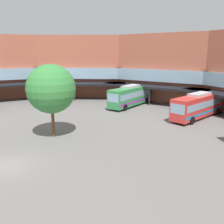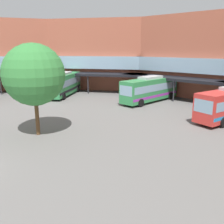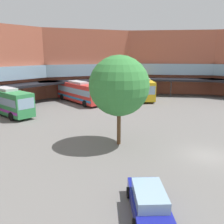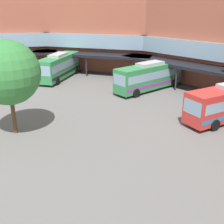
{
  "view_description": "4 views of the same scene",
  "coord_description": "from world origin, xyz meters",
  "views": [
    {
      "loc": [
        20.4,
        -6.84,
        9.55
      ],
      "look_at": [
        0.83,
        11.37,
        3.04
      ],
      "focal_mm": 39.43,
      "sensor_mm": 36.0,
      "label": 1
    },
    {
      "loc": [
        18.21,
        -0.06,
        7.91
      ],
      "look_at": [
        1.36,
        11.32,
        2.69
      ],
      "focal_mm": 40.36,
      "sensor_mm": 36.0,
      "label": 2
    },
    {
      "loc": [
        -18.05,
        -10.57,
        8.43
      ],
      "look_at": [
        -2.83,
        9.51,
        2.42
      ],
      "focal_mm": 39.45,
      "sensor_mm": 36.0,
      "label": 3
    },
    {
      "loc": [
        20.15,
        3.38,
        10.96
      ],
      "look_at": [
        0.39,
        14.27,
        2.16
      ],
      "focal_mm": 44.32,
      "sensor_mm": 36.0,
      "label": 4
    }
  ],
  "objects": [
    {
      "name": "station_building",
      "position": [
        -0.0,
        23.45,
        6.29
      ],
      "size": [
        80.83,
        42.25,
        13.05
      ],
      "color": "#AD5942",
      "rests_on": "ground"
    },
    {
      "name": "bus_0",
      "position": [
        -21.26,
        16.78,
        1.99
      ],
      "size": [
        9.33,
        9.19,
        3.93
      ],
      "rotation": [
        0.0,
        0.0,
        5.51
      ],
      "color": "#338C4C",
      "rests_on": "ground"
    },
    {
      "name": "bus_1",
      "position": [
        -9.37,
        25.42,
        1.93
      ],
      "size": [
        4.5,
        11.11,
        3.82
      ],
      "rotation": [
        0.0,
        0.0,
        4.9
      ],
      "color": "#338C4C",
      "rests_on": "ground"
    },
    {
      "name": "plaza_tree",
      "position": [
        -4.15,
        6.71,
        5.57
      ],
      "size": [
        5.51,
        5.51,
        8.34
      ],
      "color": "brown",
      "rests_on": "ground"
    }
  ]
}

